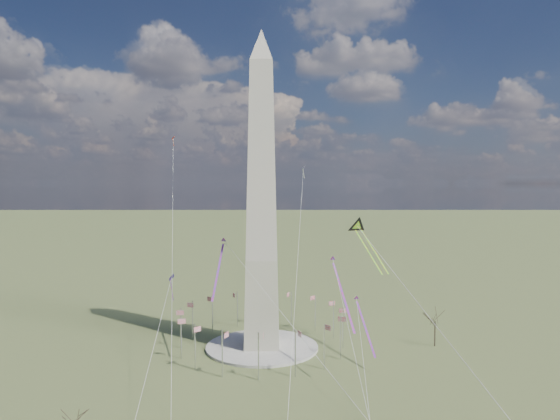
{
  "coord_description": "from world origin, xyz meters",
  "views": [
    {
      "loc": [
        5.83,
        -157.49,
        52.75
      ],
      "look_at": [
        5.78,
        0.0,
        44.42
      ],
      "focal_mm": 32.0,
      "sensor_mm": 36.0,
      "label": 1
    }
  ],
  "objects": [
    {
      "name": "washington_monument",
      "position": [
        0.0,
        0.0,
        47.95
      ],
      "size": [
        15.56,
        15.56,
        100.0
      ],
      "color": "beige",
      "rests_on": "plaza"
    },
    {
      "name": "kite_diamond_purple",
      "position": [
        -28.36,
        -2.17,
        22.29
      ],
      "size": [
        2.08,
        2.91,
        8.82
      ],
      "rotation": [
        0.0,
        0.0,
        3.05
      ],
      "color": "navy",
      "rests_on": "ground"
    },
    {
      "name": "flagpole_ring",
      "position": [
        -0.0,
        -0.0,
        7.27
      ],
      "size": [
        54.4,
        54.4,
        13.0
      ],
      "color": "silver",
      "rests_on": "ground"
    },
    {
      "name": "plaza",
      "position": [
        0.0,
        0.0,
        0.4
      ],
      "size": [
        36.0,
        36.0,
        0.8
      ],
      "primitive_type": "cylinder",
      "color": "beige",
      "rests_on": "ground"
    },
    {
      "name": "kite_streamer_left",
      "position": [
        22.83,
        -15.67,
        24.55
      ],
      "size": [
        4.74,
        24.55,
        16.9
      ],
      "rotation": [
        0.0,
        0.0,
        3.28
      ],
      "color": "#F12650",
      "rests_on": "ground"
    },
    {
      "name": "tree_near",
      "position": [
        56.06,
        1.81,
        8.78
      ],
      "size": [
        7.04,
        7.04,
        12.32
      ],
      "color": "#483A2B",
      "rests_on": "ground"
    },
    {
      "name": "tree_far",
      "position": [
        -34.46,
        -62.07,
        6.8
      ],
      "size": [
        5.45,
        5.45,
        9.54
      ],
      "color": "#483A2B",
      "rests_on": "ground"
    },
    {
      "name": "kite_streamer_mid",
      "position": [
        -12.99,
        -2.78,
        28.93
      ],
      "size": [
        2.2,
        23.31,
        16.0
      ],
      "rotation": [
        0.0,
        0.0,
        3.11
      ],
      "color": "#F12650",
      "rests_on": "ground"
    },
    {
      "name": "kite_delta_black",
      "position": [
        32.11,
        8.16,
        37.68
      ],
      "size": [
        11.34,
        20.27,
        16.58
      ],
      "rotation": [
        0.0,
        0.0,
        3.49
      ],
      "color": "black",
      "rests_on": "ground"
    },
    {
      "name": "kite_small_red",
      "position": [
        -36.62,
        41.34,
        70.54
      ],
      "size": [
        1.43,
        1.42,
        4.11
      ],
      "rotation": [
        0.0,
        0.0,
        3.09
      ],
      "color": "red",
      "rests_on": "ground"
    },
    {
      "name": "kite_streamer_right",
      "position": [
        31.02,
        -7.42,
        11.59
      ],
      "size": [
        3.8,
        19.68,
        13.54
      ],
      "rotation": [
        0.0,
        0.0,
        3.27
      ],
      "color": "#F12650",
      "rests_on": "ground"
    },
    {
      "name": "ground",
      "position": [
        0.0,
        0.0,
        0.0
      ],
      "size": [
        2000.0,
        2000.0,
        0.0
      ],
      "primitive_type": "plane",
      "color": "#4D5C2E",
      "rests_on": "ground"
    },
    {
      "name": "kite_small_white",
      "position": [
        14.96,
        38.48,
        58.45
      ],
      "size": [
        1.49,
        2.25,
        4.83
      ],
      "rotation": [
        0.0,
        0.0,
        2.55
      ],
      "color": "white",
      "rests_on": "ground"
    }
  ]
}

